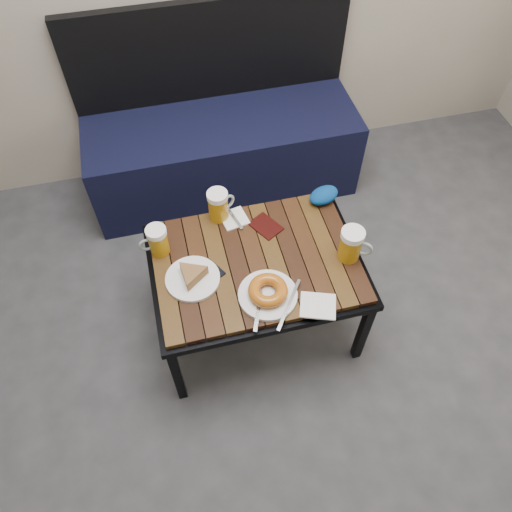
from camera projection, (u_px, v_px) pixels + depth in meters
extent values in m
cube|color=black|center=(224.00, 155.00, 2.70)|extent=(1.40, 0.50, 0.45)
cube|color=black|center=(209.00, 50.00, 2.45)|extent=(1.40, 0.05, 0.50)
cube|color=black|center=(177.00, 374.00, 1.96)|extent=(0.04, 0.03, 0.42)
cube|color=black|center=(363.00, 332.00, 2.07)|extent=(0.04, 0.03, 0.42)
cube|color=black|center=(159.00, 262.00, 2.29)|extent=(0.04, 0.04, 0.42)
cube|color=black|center=(321.00, 231.00, 2.40)|extent=(0.04, 0.04, 0.42)
cube|color=black|center=(256.00, 266.00, 2.00)|extent=(0.84, 0.62, 0.03)
cube|color=#33200B|center=(256.00, 262.00, 1.98)|extent=(0.80, 0.58, 0.02)
cylinder|color=#AC770D|center=(159.00, 242.00, 1.95)|extent=(0.08, 0.08, 0.11)
cylinder|color=white|center=(156.00, 232.00, 1.90)|extent=(0.08, 0.08, 0.02)
torus|color=#8C999E|center=(147.00, 245.00, 1.95)|extent=(0.07, 0.01, 0.07)
cylinder|color=#AC770D|center=(218.00, 207.00, 2.06)|extent=(0.11, 0.11, 0.11)
cylinder|color=white|center=(217.00, 196.00, 2.00)|extent=(0.09, 0.09, 0.03)
torus|color=#8C999E|center=(228.00, 202.00, 2.08)|extent=(0.07, 0.04, 0.07)
cylinder|color=#AC770D|center=(350.00, 246.00, 1.93)|extent=(0.12, 0.12, 0.12)
cylinder|color=white|center=(353.00, 234.00, 1.87)|extent=(0.09, 0.09, 0.03)
torus|color=#8C999E|center=(363.00, 249.00, 1.93)|extent=(0.07, 0.05, 0.07)
cylinder|color=white|center=(193.00, 279.00, 1.91)|extent=(0.21, 0.21, 0.01)
cylinder|color=white|center=(268.00, 295.00, 1.86)|extent=(0.22, 0.22, 0.01)
torus|color=#91510D|center=(268.00, 291.00, 1.84)|extent=(0.15, 0.15, 0.05)
cube|color=#A5A8AD|center=(289.00, 304.00, 1.83)|extent=(0.15, 0.20, 0.00)
cube|color=#A5A8AD|center=(258.00, 311.00, 1.81)|extent=(0.08, 0.16, 0.00)
cube|color=white|center=(234.00, 219.00, 2.09)|extent=(0.12, 0.12, 0.01)
cube|color=#A5A8AD|center=(234.00, 218.00, 2.09)|extent=(0.05, 0.14, 0.00)
cube|color=white|center=(318.00, 306.00, 1.84)|extent=(0.16, 0.15, 0.01)
cube|color=black|center=(205.00, 276.00, 1.92)|extent=(0.16, 0.15, 0.01)
cube|color=black|center=(266.00, 226.00, 2.07)|extent=(0.14, 0.16, 0.01)
ellipsoid|color=#040B77|center=(324.00, 195.00, 2.14)|extent=(0.16, 0.13, 0.06)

